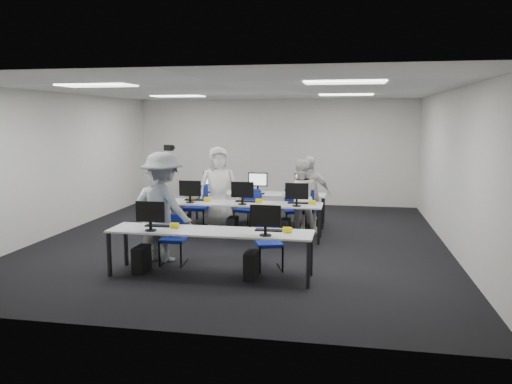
% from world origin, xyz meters
% --- Properties ---
extents(room, '(9.00, 9.02, 3.00)m').
position_xyz_m(room, '(0.00, 0.00, 1.50)').
color(room, black).
rests_on(room, ground).
extents(ceiling_panels, '(5.20, 4.60, 0.02)m').
position_xyz_m(ceiling_panels, '(0.00, 0.00, 2.98)').
color(ceiling_panels, white).
rests_on(ceiling_panels, room).
extents(desk_front, '(3.20, 0.70, 0.73)m').
position_xyz_m(desk_front, '(0.00, -2.40, 0.68)').
color(desk_front, silver).
rests_on(desk_front, ground).
extents(desk_mid, '(3.20, 0.70, 0.73)m').
position_xyz_m(desk_mid, '(0.00, 0.20, 0.68)').
color(desk_mid, silver).
rests_on(desk_mid, ground).
extents(desk_back, '(3.20, 0.70, 0.73)m').
position_xyz_m(desk_back, '(0.00, 1.60, 0.68)').
color(desk_back, silver).
rests_on(desk_back, ground).
extents(equipment_front, '(2.51, 0.41, 1.19)m').
position_xyz_m(equipment_front, '(-0.19, -2.42, 0.36)').
color(equipment_front, '#0B4895').
rests_on(equipment_front, desk_front).
extents(equipment_mid, '(2.91, 0.41, 1.19)m').
position_xyz_m(equipment_mid, '(-0.19, 0.18, 0.36)').
color(equipment_mid, white).
rests_on(equipment_mid, desk_mid).
extents(equipment_back, '(2.91, 0.41, 1.19)m').
position_xyz_m(equipment_back, '(0.19, 1.62, 0.36)').
color(equipment_back, white).
rests_on(equipment_back, desk_back).
extents(chair_0, '(0.43, 0.47, 0.83)m').
position_xyz_m(chair_0, '(-0.80, -1.86, 0.26)').
color(chair_0, navy).
rests_on(chair_0, ground).
extents(chair_1, '(0.53, 0.55, 0.83)m').
position_xyz_m(chair_1, '(0.84, -1.87, 0.26)').
color(chair_1, navy).
rests_on(chair_1, ground).
extents(chair_2, '(0.52, 0.56, 0.98)m').
position_xyz_m(chair_2, '(-1.18, 0.66, 0.31)').
color(chair_2, navy).
rests_on(chair_2, ground).
extents(chair_3, '(0.58, 0.60, 0.91)m').
position_xyz_m(chair_3, '(-0.07, 0.84, 0.29)').
color(chair_3, navy).
rests_on(chair_3, ground).
extents(chair_4, '(0.55, 0.58, 0.93)m').
position_xyz_m(chair_4, '(0.99, 0.85, 0.29)').
color(chair_4, navy).
rests_on(chair_4, ground).
extents(chair_5, '(0.51, 0.55, 0.92)m').
position_xyz_m(chair_5, '(-1.26, 1.03, 0.29)').
color(chair_5, navy).
rests_on(chair_5, ground).
extents(chair_6, '(0.41, 0.45, 0.84)m').
position_xyz_m(chair_6, '(0.04, 1.07, 0.26)').
color(chair_6, navy).
rests_on(chair_6, ground).
extents(chair_7, '(0.56, 0.60, 0.96)m').
position_xyz_m(chair_7, '(1.21, 0.98, 0.30)').
color(chair_7, navy).
rests_on(chair_7, ground).
extents(handbag, '(0.40, 0.29, 0.30)m').
position_xyz_m(handbag, '(-1.17, 0.33, 0.88)').
color(handbag, olive).
rests_on(handbag, desk_mid).
extents(student_0, '(0.70, 0.59, 1.62)m').
position_xyz_m(student_0, '(-1.17, -1.74, 0.81)').
color(student_0, white).
rests_on(student_0, ground).
extents(student_1, '(0.89, 0.75, 1.61)m').
position_xyz_m(student_1, '(1.11, 0.67, 0.80)').
color(student_1, white).
rests_on(student_1, ground).
extents(student_2, '(1.05, 0.88, 1.83)m').
position_xyz_m(student_2, '(-0.76, 1.01, 0.92)').
color(student_2, white).
rests_on(student_2, ground).
extents(student_3, '(0.99, 0.48, 1.64)m').
position_xyz_m(student_3, '(1.25, 1.13, 0.82)').
color(student_3, white).
rests_on(student_3, ground).
extents(photographer, '(1.40, 1.13, 1.89)m').
position_xyz_m(photographer, '(-1.03, -1.70, 0.94)').
color(photographer, slate).
rests_on(photographer, ground).
extents(dslr_camera, '(0.20, 0.22, 0.10)m').
position_xyz_m(dslr_camera, '(-0.96, -1.53, 1.95)').
color(dslr_camera, black).
rests_on(dslr_camera, photographer).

